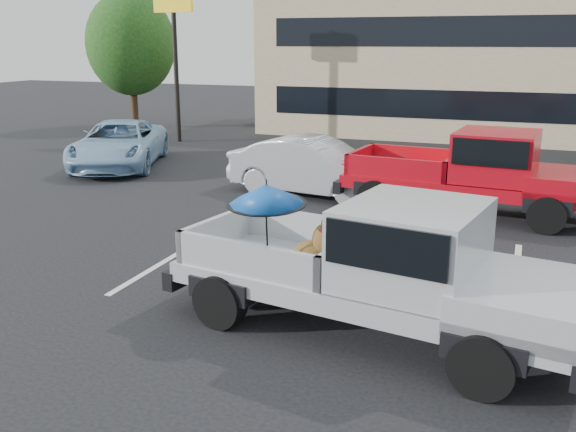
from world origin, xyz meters
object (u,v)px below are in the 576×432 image
blue_suv (119,144)px  tree_left (131,44)px  red_pickup (487,170)px  silver_sedan (314,167)px  motel_sign (174,19)px  silver_pickup (393,263)px

blue_suv → tree_left: bearing=98.9°
red_pickup → tree_left: bearing=152.6°
tree_left → blue_suv: size_ratio=1.17×
red_pickup → silver_sedan: red_pickup is taller
motel_sign → blue_suv: bearing=-80.3°
red_pickup → blue_suv: red_pickup is taller
silver_sedan → blue_suv: (-6.99, 1.53, -0.02)m
blue_suv → silver_sedan: bearing=-34.0°
silver_pickup → silver_sedan: 8.32m
tree_left → silver_pickup: (15.45, -17.37, -2.68)m
silver_pickup → silver_sedan: silver_pickup is taller
motel_sign → red_pickup: motel_sign is taller
motel_sign → silver_sedan: (7.90, -6.85, -3.91)m
tree_left → blue_suv: 10.12m
tree_left → silver_sedan: bearing=-39.6°
red_pickup → silver_sedan: 4.32m
motel_sign → tree_left: tree_left is taller
tree_left → red_pickup: tree_left is taller
red_pickup → blue_suv: size_ratio=1.17×
silver_sedan → red_pickup: bearing=-87.6°
tree_left → silver_pickup: size_ratio=1.01×
tree_left → blue_suv: tree_left is taller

